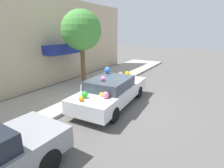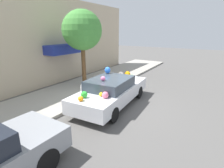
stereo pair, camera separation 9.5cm
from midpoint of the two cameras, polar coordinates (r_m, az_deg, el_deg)
name	(u,v)px [view 2 (the right image)]	position (r m, az deg, el deg)	size (l,w,h in m)	color
ground_plane	(112,104)	(8.12, 0.31, -6.66)	(60.00, 60.00, 0.00)	#565451
sidewalk_curb	(69,93)	(9.69, -13.45, -2.75)	(24.00, 3.20, 0.13)	#9E998E
building_facade	(38,43)	(10.91, -22.66, 12.30)	(18.00, 1.20, 5.25)	#C6B293
street_tree	(82,31)	(10.00, -9.47, 16.81)	(2.17, 2.17, 4.25)	brown
fire_hydrant	(83,91)	(8.50, -9.27, -2.35)	(0.20, 0.20, 0.70)	#B2B2B7
art_car	(112,90)	(7.85, 0.23, -2.12)	(4.64, 2.06, 1.61)	silver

